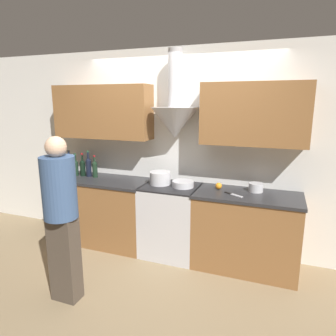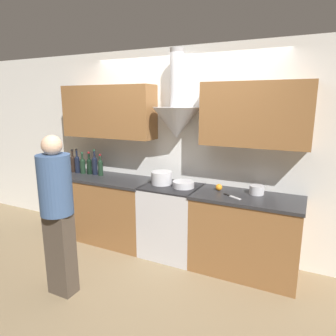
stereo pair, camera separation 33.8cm
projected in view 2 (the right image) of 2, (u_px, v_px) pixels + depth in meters
ground_plane at (159, 265)px, 3.62m from camera, size 12.00×12.00×0.00m
wall_back at (178, 138)px, 3.84m from camera, size 8.40×0.59×2.60m
counter_left at (106, 208)px, 4.26m from camera, size 1.40×0.62×0.91m
counter_right at (245, 234)px, 3.42m from camera, size 1.20×0.62×0.91m
stove_range at (171, 220)px, 3.82m from camera, size 0.69×0.60×0.91m
wine_bottle_0 at (73, 163)px, 4.44m from camera, size 0.08×0.08×0.34m
wine_bottle_1 at (77, 163)px, 4.38m from camera, size 0.07×0.07×0.36m
wine_bottle_2 at (83, 165)px, 4.35m from camera, size 0.08×0.08×0.31m
wine_bottle_3 at (89, 165)px, 4.31m from camera, size 0.07×0.07×0.32m
wine_bottle_4 at (95, 165)px, 4.27m from camera, size 0.08×0.08×0.36m
wine_bottle_5 at (100, 167)px, 4.22m from camera, size 0.07×0.07×0.31m
stock_pot at (162, 178)px, 3.80m from camera, size 0.26×0.26×0.16m
mixing_bowl at (183, 184)px, 3.66m from camera, size 0.26×0.26×0.08m
orange_fruit at (219, 187)px, 3.53m from camera, size 0.08×0.08×0.08m
saucepan at (257, 190)px, 3.39m from camera, size 0.16×0.16×0.10m
chefs_knife at (232, 197)px, 3.30m from camera, size 0.22×0.15×0.01m
person_foreground_left at (57, 209)px, 2.93m from camera, size 0.32×0.32×1.64m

